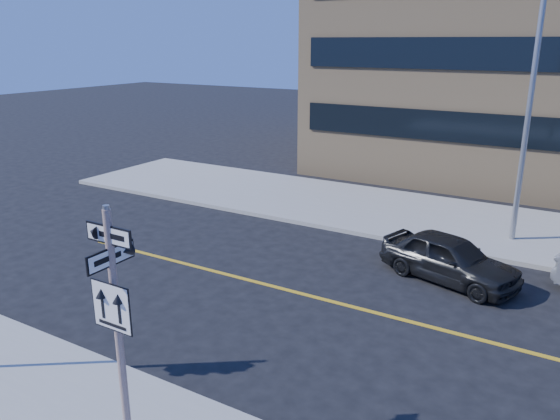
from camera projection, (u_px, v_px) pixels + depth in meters
The scene contains 4 objects.
ground at pixel (219, 370), 11.26m from camera, with size 120.00×120.00×0.00m, color black.
sign_pole at pixel (116, 315), 8.47m from camera, with size 0.92×0.92×4.06m.
parked_car_a at pixel (449, 258), 15.29m from camera, with size 3.94×1.58×1.34m, color black.
streetlight_a at pixel (529, 100), 16.73m from camera, with size 0.55×2.25×8.00m.
Camera 1 is at (6.07, -7.75, 6.51)m, focal length 35.00 mm.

